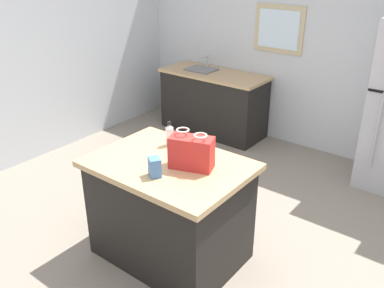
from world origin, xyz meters
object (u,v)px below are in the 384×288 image
at_px(kitchen_island, 170,210).
at_px(shopping_bag, 191,152).
at_px(small_box, 155,167).
at_px(bottle, 170,135).

xyz_separation_m(kitchen_island, shopping_bag, (0.19, 0.04, 0.58)).
bearing_deg(shopping_bag, kitchen_island, -167.59).
height_order(kitchen_island, small_box, small_box).
relative_size(kitchen_island, small_box, 8.53).
xyz_separation_m(shopping_bag, bottle, (-0.40, 0.21, -0.03)).
bearing_deg(small_box, bottle, 118.79).
relative_size(kitchen_island, shopping_bag, 3.42).
height_order(kitchen_island, bottle, bottle).
xyz_separation_m(kitchen_island, small_box, (0.06, -0.23, 0.52)).
xyz_separation_m(kitchen_island, bottle, (-0.20, 0.25, 0.55)).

